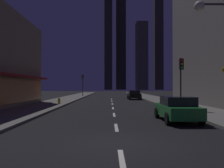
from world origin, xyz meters
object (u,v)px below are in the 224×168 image
street_lamp_right (214,31)px  fire_hydrant_far_left (59,101)px  car_parked_near (177,109)px  car_parked_far (134,95)px  traffic_light_far_left (83,81)px  traffic_light_near_right (181,72)px

street_lamp_right → fire_hydrant_far_left: bearing=130.5°
fire_hydrant_far_left → street_lamp_right: 17.99m
car_parked_near → car_parked_far: 23.52m
car_parked_far → fire_hydrant_far_left: bearing=-130.4°
car_parked_near → fire_hydrant_far_left: car_parked_near is taller
car_parked_far → fire_hydrant_far_left: size_ratio=6.48×
car_parked_far → traffic_light_far_left: size_ratio=1.01×
traffic_light_far_left → street_lamp_right: (10.88, -32.50, 1.87)m
traffic_light_far_left → fire_hydrant_far_left: bearing=-91.2°
car_parked_far → traffic_light_near_right: traffic_light_near_right is taller
fire_hydrant_far_left → traffic_light_near_right: (11.40, -7.02, 2.74)m
fire_hydrant_far_left → car_parked_far: bearing=49.6°
car_parked_far → traffic_light_near_right: (1.90, -18.17, 2.45)m
car_parked_near → traffic_light_near_right: traffic_light_near_right is taller
car_parked_far → traffic_light_far_left: 12.45m
traffic_light_near_right → street_lamp_right: size_ratio=0.64×
traffic_light_far_left → street_lamp_right: street_lamp_right is taller
car_parked_far → street_lamp_right: size_ratio=0.64×
street_lamp_right → traffic_light_near_right: bearing=88.9°
car_parked_far → traffic_light_far_left: traffic_light_far_left is taller
fire_hydrant_far_left → car_parked_near: bearing=-52.5°
fire_hydrant_far_left → traffic_light_near_right: traffic_light_near_right is taller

